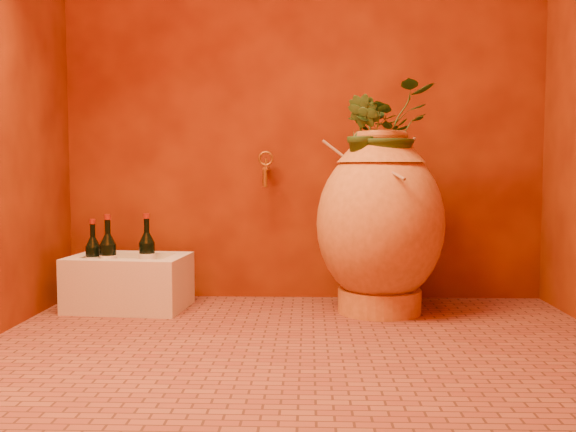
{
  "coord_description": "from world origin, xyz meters",
  "views": [
    {
      "loc": [
        0.03,
        -2.39,
        0.68
      ],
      "look_at": [
        -0.06,
        0.35,
        0.48
      ],
      "focal_mm": 40.0,
      "sensor_mm": 36.0,
      "label": 1
    }
  ],
  "objects_px": {
    "amphora": "(380,223)",
    "wine_bottle_a": "(147,256)",
    "wall_tap": "(266,167)",
    "wine_bottle_c": "(93,259)",
    "stone_basin": "(129,283)",
    "wine_bottle_b": "(108,258)"
  },
  "relations": [
    {
      "from": "wine_bottle_a",
      "to": "wine_bottle_c",
      "type": "distance_m",
      "value": 0.25
    },
    {
      "from": "amphora",
      "to": "wall_tap",
      "type": "distance_m",
      "value": 0.67
    },
    {
      "from": "stone_basin",
      "to": "wall_tap",
      "type": "relative_size",
      "value": 3.19
    },
    {
      "from": "amphora",
      "to": "wine_bottle_a",
      "type": "relative_size",
      "value": 2.64
    },
    {
      "from": "amphora",
      "to": "wine_bottle_c",
      "type": "height_order",
      "value": "amphora"
    },
    {
      "from": "wine_bottle_b",
      "to": "wine_bottle_c",
      "type": "bearing_deg",
      "value": 161.36
    },
    {
      "from": "amphora",
      "to": "stone_basin",
      "type": "xyz_separation_m",
      "value": [
        -1.22,
        0.04,
        -0.3
      ]
    },
    {
      "from": "wine_bottle_b",
      "to": "wine_bottle_a",
      "type": "bearing_deg",
      "value": 24.13
    },
    {
      "from": "amphora",
      "to": "wine_bottle_b",
      "type": "relative_size",
      "value": 2.64
    },
    {
      "from": "wine_bottle_a",
      "to": "wall_tap",
      "type": "xyz_separation_m",
      "value": [
        0.57,
        0.22,
        0.43
      ]
    },
    {
      "from": "amphora",
      "to": "wall_tap",
      "type": "height_order",
      "value": "amphora"
    },
    {
      "from": "amphora",
      "to": "wine_bottle_c",
      "type": "xyz_separation_m",
      "value": [
        -1.38,
        -0.01,
        -0.18
      ]
    },
    {
      "from": "wine_bottle_c",
      "to": "wall_tap",
      "type": "height_order",
      "value": "wall_tap"
    },
    {
      "from": "wine_bottle_a",
      "to": "stone_basin",
      "type": "bearing_deg",
      "value": -178.58
    },
    {
      "from": "amphora",
      "to": "wine_bottle_c",
      "type": "relative_size",
      "value": 2.86
    },
    {
      "from": "wine_bottle_a",
      "to": "wall_tap",
      "type": "relative_size",
      "value": 1.77
    },
    {
      "from": "wine_bottle_a",
      "to": "wine_bottle_b",
      "type": "height_order",
      "value": "same"
    },
    {
      "from": "wine_bottle_b",
      "to": "amphora",
      "type": "bearing_deg",
      "value": 1.58
    },
    {
      "from": "amphora",
      "to": "wine_bottle_b",
      "type": "bearing_deg",
      "value": -178.42
    },
    {
      "from": "wine_bottle_a",
      "to": "wine_bottle_c",
      "type": "bearing_deg",
      "value": -169.25
    },
    {
      "from": "amphora",
      "to": "stone_basin",
      "type": "relative_size",
      "value": 1.47
    },
    {
      "from": "stone_basin",
      "to": "wine_bottle_b",
      "type": "height_order",
      "value": "wine_bottle_b"
    }
  ]
}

